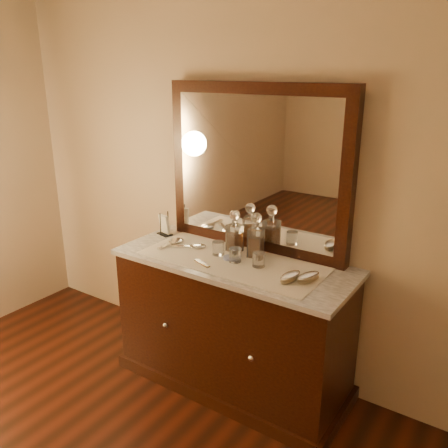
% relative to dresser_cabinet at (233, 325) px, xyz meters
% --- Properties ---
extents(dresser_cabinet, '(1.40, 0.55, 0.82)m').
position_rel_dresser_cabinet_xyz_m(dresser_cabinet, '(0.00, 0.00, 0.00)').
color(dresser_cabinet, black).
rests_on(dresser_cabinet, floor).
extents(dresser_plinth, '(1.46, 0.59, 0.08)m').
position_rel_dresser_cabinet_xyz_m(dresser_plinth, '(0.00, 0.00, -0.37)').
color(dresser_plinth, black).
rests_on(dresser_plinth, floor).
extents(knob_left, '(0.04, 0.04, 0.04)m').
position_rel_dresser_cabinet_xyz_m(knob_left, '(-0.30, -0.28, 0.04)').
color(knob_left, silver).
rests_on(knob_left, dresser_cabinet).
extents(knob_right, '(0.04, 0.04, 0.04)m').
position_rel_dresser_cabinet_xyz_m(knob_right, '(0.30, -0.28, 0.04)').
color(knob_right, silver).
rests_on(knob_right, dresser_cabinet).
extents(marble_top, '(1.44, 0.59, 0.03)m').
position_rel_dresser_cabinet_xyz_m(marble_top, '(0.00, 0.00, 0.42)').
color(marble_top, white).
rests_on(marble_top, dresser_cabinet).
extents(mirror_frame, '(1.20, 0.08, 1.00)m').
position_rel_dresser_cabinet_xyz_m(mirror_frame, '(0.00, 0.25, 0.94)').
color(mirror_frame, black).
rests_on(mirror_frame, marble_top).
extents(mirror_glass, '(1.06, 0.01, 0.86)m').
position_rel_dresser_cabinet_xyz_m(mirror_glass, '(0.00, 0.21, 0.94)').
color(mirror_glass, white).
rests_on(mirror_glass, marble_top).
extents(lace_runner, '(1.10, 0.45, 0.00)m').
position_rel_dresser_cabinet_xyz_m(lace_runner, '(0.00, -0.02, 0.44)').
color(lace_runner, silver).
rests_on(lace_runner, marble_top).
extents(pin_dish, '(0.08, 0.08, 0.01)m').
position_rel_dresser_cabinet_xyz_m(pin_dish, '(-0.02, -0.01, 0.45)').
color(pin_dish, white).
rests_on(pin_dish, lace_runner).
extents(comb, '(0.13, 0.07, 0.01)m').
position_rel_dresser_cabinet_xyz_m(comb, '(-0.11, -0.16, 0.45)').
color(comb, brown).
rests_on(comb, lace_runner).
extents(napkin_rack, '(0.12, 0.09, 0.16)m').
position_rel_dresser_cabinet_xyz_m(napkin_rack, '(-0.62, 0.11, 0.50)').
color(napkin_rack, black).
rests_on(napkin_rack, marble_top).
extents(decanter_left, '(0.10, 0.10, 0.26)m').
position_rel_dresser_cabinet_xyz_m(decanter_left, '(-0.07, 0.11, 0.54)').
color(decanter_left, brown).
rests_on(decanter_left, lace_runner).
extents(decanter_right, '(0.10, 0.10, 0.27)m').
position_rel_dresser_cabinet_xyz_m(decanter_right, '(0.09, 0.11, 0.55)').
color(decanter_right, brown).
rests_on(decanter_right, lace_runner).
extents(brush_near, '(0.09, 0.16, 0.04)m').
position_rel_dresser_cabinet_xyz_m(brush_near, '(0.41, -0.08, 0.47)').
color(brush_near, '#A08862').
rests_on(brush_near, lace_runner).
extents(brush_far, '(0.11, 0.17, 0.04)m').
position_rel_dresser_cabinet_xyz_m(brush_far, '(0.49, -0.03, 0.47)').
color(brush_far, '#A08862').
rests_on(brush_far, lace_runner).
extents(hand_mirror_outer, '(0.09, 0.22, 0.02)m').
position_rel_dresser_cabinet_xyz_m(hand_mirror_outer, '(-0.46, 0.01, 0.45)').
color(hand_mirror_outer, silver).
rests_on(hand_mirror_outer, lace_runner).
extents(hand_mirror_inner, '(0.21, 0.17, 0.02)m').
position_rel_dresser_cabinet_xyz_m(hand_mirror_inner, '(-0.30, 0.02, 0.45)').
color(hand_mirror_inner, silver).
rests_on(hand_mirror_inner, lace_runner).
extents(tumblers, '(0.36, 0.11, 0.08)m').
position_rel_dresser_cabinet_xyz_m(tumblers, '(0.03, -0.01, 0.49)').
color(tumblers, white).
rests_on(tumblers, lace_runner).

